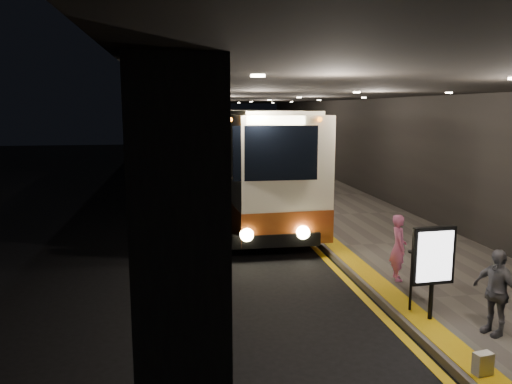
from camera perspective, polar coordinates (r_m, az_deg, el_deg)
ground at (r=12.93m, az=-1.92°, el=-8.41°), size 90.00×90.00×0.00m
lane_line_white at (r=17.66m, az=-9.77°, el=-3.62°), size 0.12×50.00×0.01m
kerb_stripe_yellow at (r=18.08m, az=3.52°, el=-3.19°), size 0.18×50.00×0.01m
sidewalk at (r=18.72m, az=10.71°, el=-2.67°), size 4.50×50.00×0.15m
tactile_strip at (r=18.16m, az=5.06°, el=-2.66°), size 0.50×50.00×0.01m
terminal_wall at (r=19.22m, az=17.35°, el=6.18°), size 0.10×50.00×6.00m
support_columns at (r=16.30m, az=-8.97°, el=3.15°), size 0.80×24.80×4.40m
canopy at (r=17.68m, az=4.15°, el=11.52°), size 9.00×50.00×0.40m
coach_main at (r=18.74m, az=-1.37°, el=2.93°), size 3.25×12.31×3.80m
coach_second at (r=28.76m, az=-4.00°, el=5.14°), size 3.10×11.97×3.73m
passenger_boarding at (r=11.72m, az=15.97°, el=-6.09°), size 0.45×0.60×1.50m
passenger_waiting_grey at (r=9.57m, az=25.72°, el=-10.23°), size 0.70×0.98×1.50m
bag_plain at (r=8.33m, az=24.50°, el=-17.45°), size 0.30×0.20×0.34m
info_sign at (r=9.60m, az=19.63°, el=-7.08°), size 0.83×0.18×1.75m
stanchion_post at (r=10.08m, az=17.31°, el=-9.71°), size 0.05×0.05×1.16m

